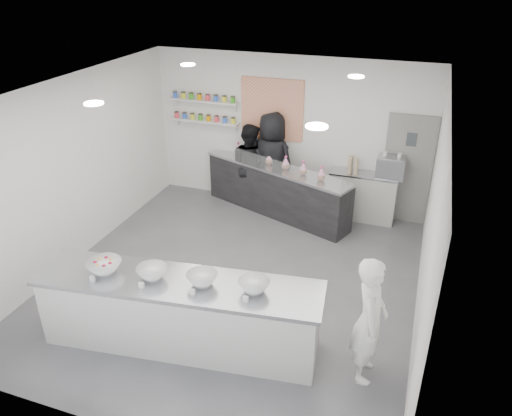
{
  "coord_description": "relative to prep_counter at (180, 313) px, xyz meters",
  "views": [
    {
      "loc": [
        2.48,
        -6.04,
        4.6
      ],
      "look_at": [
        0.22,
        0.4,
        1.14
      ],
      "focal_mm": 35.0,
      "sensor_mm": 36.0,
      "label": 1
    }
  ],
  "objects": [
    {
      "name": "floor",
      "position": [
        0.13,
        1.55,
        -0.5
      ],
      "size": [
        6.0,
        6.0,
        0.0
      ],
      "primitive_type": "plane",
      "color": "#515156",
      "rests_on": "ground"
    },
    {
      "name": "ceiling",
      "position": [
        0.13,
        1.55,
        2.5
      ],
      "size": [
        6.0,
        6.0,
        0.0
      ],
      "primitive_type": "plane",
      "rotation": [
        3.14,
        0.0,
        0.0
      ],
      "color": "white",
      "rests_on": "floor"
    },
    {
      "name": "back_wall",
      "position": [
        0.13,
        4.55,
        1.0
      ],
      "size": [
        5.5,
        0.0,
        5.5
      ],
      "primitive_type": "plane",
      "rotation": [
        1.57,
        0.0,
        0.0
      ],
      "color": "white",
      "rests_on": "floor"
    },
    {
      "name": "left_wall",
      "position": [
        -2.62,
        1.55,
        1.0
      ],
      "size": [
        0.0,
        6.0,
        6.0
      ],
      "primitive_type": "plane",
      "rotation": [
        1.57,
        0.0,
        1.57
      ],
      "color": "white",
      "rests_on": "floor"
    },
    {
      "name": "right_wall",
      "position": [
        2.88,
        1.55,
        1.0
      ],
      "size": [
        0.0,
        6.0,
        6.0
      ],
      "primitive_type": "plane",
      "rotation": [
        1.57,
        0.0,
        -1.57
      ],
      "color": "white",
      "rests_on": "floor"
    },
    {
      "name": "back_door",
      "position": [
        2.43,
        4.52,
        0.55
      ],
      "size": [
        0.88,
        0.04,
        2.1
      ],
      "primitive_type": "cube",
      "color": "gray",
      "rests_on": "floor"
    },
    {
      "name": "pattern_panel",
      "position": [
        -0.22,
        4.53,
        1.45
      ],
      "size": [
        1.25,
        0.03,
        1.2
      ],
      "primitive_type": "cube",
      "color": "#DB4407",
      "rests_on": "back_wall"
    },
    {
      "name": "jar_shelf_lower",
      "position": [
        -1.62,
        4.45,
        1.1
      ],
      "size": [
        1.45,
        0.22,
        0.04
      ],
      "primitive_type": "cube",
      "color": "silver",
      "rests_on": "back_wall"
    },
    {
      "name": "jar_shelf_upper",
      "position": [
        -1.62,
        4.45,
        1.52
      ],
      "size": [
        1.45,
        0.22,
        0.04
      ],
      "primitive_type": "cube",
      "color": "silver",
      "rests_on": "back_wall"
    },
    {
      "name": "preserve_jars",
      "position": [
        -1.62,
        4.43,
        1.38
      ],
      "size": [
        1.45,
        0.1,
        0.56
      ],
      "primitive_type": null,
      "color": "#FF3F4D",
      "rests_on": "jar_shelf_lower"
    },
    {
      "name": "downlight_0",
      "position": [
        -1.27,
        0.55,
        2.48
      ],
      "size": [
        0.24,
        0.24,
        0.02
      ],
      "primitive_type": "cylinder",
      "color": "white",
      "rests_on": "ceiling"
    },
    {
      "name": "downlight_1",
      "position": [
        1.53,
        0.55,
        2.48
      ],
      "size": [
        0.24,
        0.24,
        0.02
      ],
      "primitive_type": "cylinder",
      "color": "white",
      "rests_on": "ceiling"
    },
    {
      "name": "downlight_2",
      "position": [
        -1.27,
        3.15,
        2.48
      ],
      "size": [
        0.24,
        0.24,
        0.02
      ],
      "primitive_type": "cylinder",
      "color": "white",
      "rests_on": "ceiling"
    },
    {
      "name": "downlight_3",
      "position": [
        1.53,
        3.15,
        2.48
      ],
      "size": [
        0.24,
        0.24,
        0.02
      ],
      "primitive_type": "cylinder",
      "color": "white",
      "rests_on": "ceiling"
    },
    {
      "name": "prep_counter",
      "position": [
        0.0,
        0.0,
        0.0
      ],
      "size": [
        3.72,
        1.28,
        0.99
      ],
      "primitive_type": "cube",
      "rotation": [
        0.0,
        0.0,
        0.13
      ],
      "color": "beige",
      "rests_on": "floor"
    },
    {
      "name": "back_bar",
      "position": [
        0.06,
        4.03,
        -0.01
      ],
      "size": [
        3.17,
        1.67,
        0.98
      ],
      "primitive_type": "cube",
      "rotation": [
        0.0,
        0.0,
        -0.36
      ],
      "color": "black",
      "rests_on": "floor"
    },
    {
      "name": "sneeze_guard",
      "position": [
        -0.04,
        3.77,
        0.62
      ],
      "size": [
        2.93,
        1.12,
        0.27
      ],
      "primitive_type": "cube",
      "rotation": [
        0.0,
        0.0,
        -0.36
      ],
      "color": "white",
      "rests_on": "back_bar"
    },
    {
      "name": "espresso_ledge",
      "position": [
        1.68,
        4.33,
        -0.02
      ],
      "size": [
        1.27,
        0.4,
        0.94
      ],
      "primitive_type": "cube",
      "color": "beige",
      "rests_on": "floor"
    },
    {
      "name": "espresso_machine",
      "position": [
        2.14,
        4.33,
        0.64
      ],
      "size": [
        0.51,
        0.35,
        0.39
      ],
      "primitive_type": "cube",
      "color": "#93969E",
      "rests_on": "espresso_ledge"
    },
    {
      "name": "cup_stacks",
      "position": [
        1.46,
        4.33,
        0.6
      ],
      "size": [
        0.24,
        0.24,
        0.31
      ],
      "primitive_type": null,
      "color": "tan",
      "rests_on": "espresso_ledge"
    },
    {
      "name": "prep_bowls",
      "position": [
        0.0,
        0.0,
        0.57
      ],
      "size": [
        2.38,
        0.78,
        0.16
      ],
      "primitive_type": null,
      "rotation": [
        0.0,
        0.0,
        0.13
      ],
      "color": "white",
      "rests_on": "prep_counter"
    },
    {
      "name": "label_cards",
      "position": [
        -0.06,
        -0.51,
        0.53
      ],
      "size": [
        2.01,
        0.04,
        0.07
      ],
      "primitive_type": null,
      "color": "white",
      "rests_on": "prep_counter"
    },
    {
      "name": "cookie_bags",
      "position": [
        0.06,
        4.03,
        0.62
      ],
      "size": [
        2.07,
        0.91,
        0.27
      ],
      "primitive_type": null,
      "rotation": [
        0.0,
        0.0,
        -0.36
      ],
      "color": "pink",
      "rests_on": "back_bar"
    },
    {
      "name": "woman_prep",
      "position": [
        2.34,
        0.26,
        0.33
      ],
      "size": [
        0.44,
        0.63,
        1.65
      ],
      "primitive_type": "imported",
      "rotation": [
        0.0,
        0.0,
        1.65
      ],
      "color": "white",
      "rests_on": "floor"
    },
    {
      "name": "staff_left",
      "position": [
        -0.6,
        4.28,
        0.35
      ],
      "size": [
        0.99,
        0.88,
        1.69
      ],
      "primitive_type": "imported",
      "rotation": [
        0.0,
        0.0,
        2.81
      ],
      "color": "black",
      "rests_on": "floor"
    },
    {
      "name": "staff_right",
      "position": [
        -0.13,
        4.28,
        0.49
      ],
      "size": [
        1.08,
        0.83,
        1.96
      ],
      "primitive_type": "imported",
      "rotation": [
        0.0,
        0.0,
        2.91
      ],
      "color": "black",
      "rests_on": "floor"
    }
  ]
}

